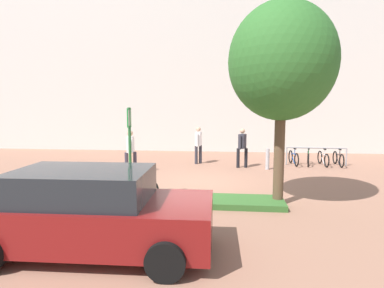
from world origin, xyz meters
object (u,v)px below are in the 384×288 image
at_px(tree_sidewalk, 282,62).
at_px(person_casual_tan, 130,149).
at_px(bike_rack_cluster, 316,158).
at_px(person_suited_dark, 242,145).
at_px(car_maroon_wagon, 91,212).
at_px(bike_at_sign, 131,188).
at_px(bollard_steel, 267,159).
at_px(person_shirt_white, 198,143).
at_px(parking_sign_post, 130,141).

distance_m(tree_sidewalk, person_casual_tan, 6.93).
bearing_deg(bike_rack_cluster, person_suited_dark, -164.88).
xyz_separation_m(bike_rack_cluster, person_casual_tan, (-7.85, -2.57, 0.64)).
bearing_deg(car_maroon_wagon, tree_sidewalk, 40.47).
bearing_deg(bike_at_sign, bike_rack_cluster, 42.26).
bearing_deg(bollard_steel, bike_at_sign, -132.18).
relative_size(bike_rack_cluster, bollard_steel, 2.95).
height_order(bollard_steel, person_shirt_white, person_shirt_white).
bearing_deg(person_shirt_white, bike_rack_cluster, 1.41).
bearing_deg(person_casual_tan, parking_sign_post, -73.43).
relative_size(bollard_steel, person_suited_dark, 0.52).
xyz_separation_m(tree_sidewalk, bike_at_sign, (-4.12, 0.02, -3.47)).
xyz_separation_m(bike_at_sign, person_shirt_white, (1.43, 6.02, 0.63)).
bearing_deg(bollard_steel, bike_rack_cluster, 28.01).
relative_size(parking_sign_post, bike_rack_cluster, 0.99).
xyz_separation_m(parking_sign_post, person_casual_tan, (-1.12, 3.76, -0.73)).
height_order(parking_sign_post, bike_at_sign, parking_sign_post).
bearing_deg(tree_sidewalk, car_maroon_wagon, -139.53).
height_order(parking_sign_post, bollard_steel, parking_sign_post).
distance_m(tree_sidewalk, person_suited_dark, 6.02).
relative_size(bike_at_sign, person_casual_tan, 0.97).
height_order(bike_at_sign, bollard_steel, bollard_steel).
bearing_deg(bike_rack_cluster, tree_sidewalk, -113.24).
xyz_separation_m(bike_rack_cluster, bollard_steel, (-2.31, -1.23, 0.10)).
distance_m(parking_sign_post, car_maroon_wagon, 3.29).
bearing_deg(bollard_steel, parking_sign_post, -130.89).
bearing_deg(person_casual_tan, bollard_steel, 13.59).
bearing_deg(person_casual_tan, person_suited_dark, 20.29).
height_order(parking_sign_post, person_casual_tan, parking_sign_post).
xyz_separation_m(person_shirt_white, car_maroon_wagon, (-1.18, -9.34, -0.23)).
relative_size(bike_at_sign, bike_rack_cluster, 0.63).
bearing_deg(bike_rack_cluster, car_maroon_wagon, -124.54).
distance_m(person_shirt_white, car_maroon_wagon, 9.42).
bearing_deg(person_shirt_white, bollard_steel, -19.89).
height_order(person_suited_dark, car_maroon_wagon, person_suited_dark).
height_order(parking_sign_post, car_maroon_wagon, parking_sign_post).
bearing_deg(person_shirt_white, bike_at_sign, -103.36).
distance_m(bike_at_sign, bike_rack_cluster, 9.14).
relative_size(parking_sign_post, person_casual_tan, 1.53).
relative_size(tree_sidewalk, bike_rack_cluster, 2.02).
xyz_separation_m(parking_sign_post, car_maroon_wagon, (0.21, -3.14, -0.96)).
bearing_deg(bike_at_sign, person_suited_dark, 56.96).
bearing_deg(tree_sidewalk, person_shirt_white, 113.99).
xyz_separation_m(parking_sign_post, person_shirt_white, (1.39, 6.20, -0.73)).
xyz_separation_m(tree_sidewalk, person_suited_dark, (-0.71, 5.27, -2.83)).
bearing_deg(parking_sign_post, tree_sidewalk, 2.20).
height_order(person_suited_dark, person_casual_tan, same).
relative_size(tree_sidewalk, person_shirt_white, 3.13).
xyz_separation_m(bollard_steel, car_maroon_wagon, (-4.21, -8.25, 0.31)).
distance_m(bike_at_sign, person_casual_tan, 3.80).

